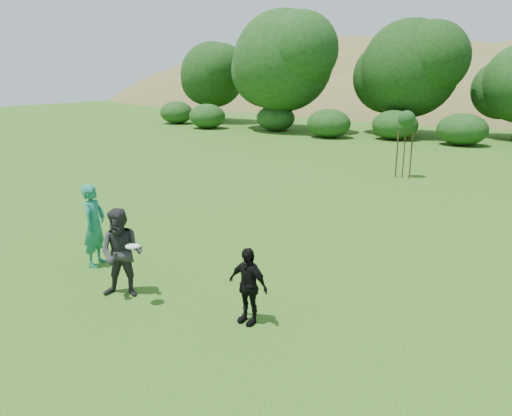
# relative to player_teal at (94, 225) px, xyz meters

# --- Properties ---
(ground) EXTENTS (120.00, 120.00, 0.00)m
(ground) POSITION_rel_player_teal_xyz_m (2.58, -0.15, -0.96)
(ground) COLOR #19470C
(ground) RESTS_ON ground
(player_teal) EXTENTS (0.68, 0.82, 1.92)m
(player_teal) POSITION_rel_player_teal_xyz_m (0.00, 0.00, 0.00)
(player_teal) COLOR #1A765B
(player_teal) RESTS_ON ground
(player_grey) EXTENTS (1.09, 1.01, 1.81)m
(player_grey) POSITION_rel_player_teal_xyz_m (1.81, -0.85, -0.06)
(player_grey) COLOR #2A292C
(player_grey) RESTS_ON ground
(player_black) EXTENTS (0.85, 0.42, 1.41)m
(player_black) POSITION_rel_player_teal_xyz_m (4.51, -0.42, -0.25)
(player_black) COLOR black
(player_black) RESTS_ON ground
(frisbee) EXTENTS (0.27, 0.27, 0.04)m
(frisbee) POSITION_rel_player_teal_xyz_m (2.36, -1.05, 0.25)
(frisbee) COLOR white
(frisbee) RESTS_ON ground
(sapling) EXTENTS (0.70, 0.70, 2.85)m
(sapling) POSITION_rel_player_teal_xyz_m (2.96, 13.87, 1.46)
(sapling) COLOR #3A2916
(sapling) RESTS_ON ground
(hillside) EXTENTS (150.00, 72.00, 52.00)m
(hillside) POSITION_rel_player_teal_xyz_m (2.02, 68.30, -12.93)
(hillside) COLOR olive
(hillside) RESTS_ON ground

